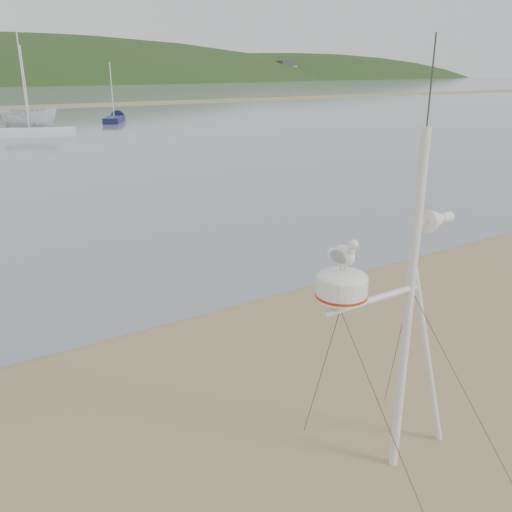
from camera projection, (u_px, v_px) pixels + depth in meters
ground at (153, 499)px, 6.12m from camera, size 560.00×560.00×0.00m
mast_rig at (401, 383)px, 6.21m from camera, size 2.19×2.34×4.94m
boat_white at (27, 99)px, 42.17m from camera, size 2.52×2.51×4.71m
sailboat_blue_far at (117, 118)px, 50.21m from camera, size 3.86×5.50×5.56m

